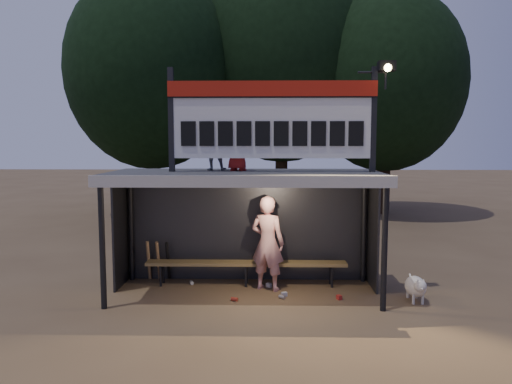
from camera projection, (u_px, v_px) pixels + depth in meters
ground at (245, 294)px, 9.47m from camera, size 80.00×80.00×0.00m
player at (268, 243)px, 9.63m from camera, size 0.79×0.67×1.84m
child_a at (214, 144)px, 9.61m from camera, size 0.49×0.39×1.01m
child_b at (238, 145)px, 9.43m from camera, size 0.56×0.47×0.99m
dugout_shelter at (245, 196)px, 9.52m from camera, size 5.10×2.08×2.32m
scoreboard_assembly at (275, 117)px, 9.10m from camera, size 4.10×0.27×1.99m
bench at (246, 264)px, 9.97m from camera, size 4.00×0.35×0.48m
tree_left at (151, 71)px, 18.93m from camera, size 6.46×6.46×9.27m
tree_mid at (282, 59)px, 20.24m from camera, size 7.22×7.22×10.36m
tree_right at (386, 81)px, 19.25m from camera, size 6.08×6.08×8.72m
dog at (416, 287)px, 8.97m from camera, size 0.36×0.81×0.49m
bats at (158, 260)px, 10.28m from camera, size 0.47×0.32×0.84m
litter at (267, 292)px, 9.42m from camera, size 2.95×1.15×0.08m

